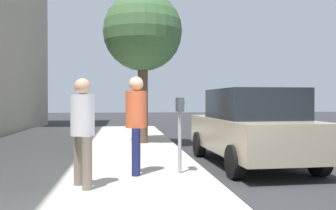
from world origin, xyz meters
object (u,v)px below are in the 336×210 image
Objects in this scene: pedestrian_at_meter at (136,116)px; parked_sedan_near at (251,127)px; street_tree at (143,33)px; pedestrian_bystander at (83,124)px; parking_meter at (180,119)px.

parked_sedan_near is at bearing 31.29° from pedestrian_at_meter.
pedestrian_at_meter is 0.37× the size of street_tree.
street_tree is at bearing 50.97° from pedestrian_bystander.
pedestrian_at_meter is 0.40× the size of parked_sedan_near.
parking_meter is 0.32× the size of parked_sedan_near.
parking_meter is 0.78× the size of pedestrian_at_meter.
parked_sedan_near reaches higher than parking_meter.
street_tree reaches higher than pedestrian_bystander.
parked_sedan_near is (1.42, -2.71, -0.32)m from pedestrian_at_meter.
pedestrian_at_meter reaches higher than parked_sedan_near.
street_tree is (4.97, 0.43, 2.50)m from parking_meter.
street_tree is (4.93, -0.38, 2.45)m from pedestrian_at_meter.
pedestrian_at_meter is 1.06× the size of pedestrian_bystander.
pedestrian_at_meter is at bearing 175.55° from street_tree.
parking_meter is 0.29× the size of street_tree.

